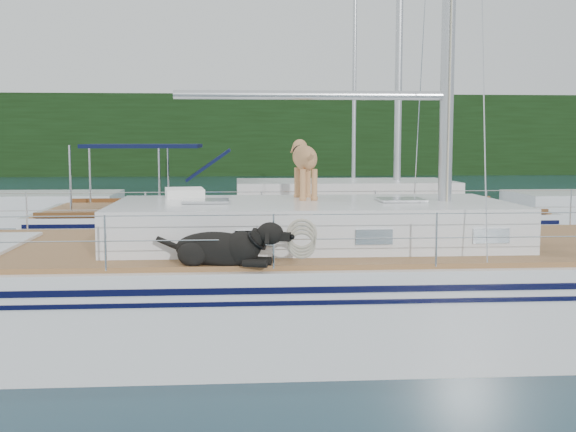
{
  "coord_description": "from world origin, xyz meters",
  "views": [
    {
      "loc": [
        -0.21,
        -9.49,
        2.62
      ],
      "look_at": [
        0.5,
        0.2,
        1.6
      ],
      "focal_mm": 45.0,
      "sensor_mm": 36.0,
      "label": 1
    }
  ],
  "objects": [
    {
      "name": "neighbor_sailboat",
      "position": [
        1.14,
        6.52,
        0.63
      ],
      "size": [
        11.0,
        3.5,
        13.3
      ],
      "color": "white",
      "rests_on": "ground"
    },
    {
      "name": "shore_bank",
      "position": [
        0.0,
        46.2,
        0.6
      ],
      "size": [
        92.0,
        1.0,
        1.2
      ],
      "primitive_type": "cube",
      "color": "#595147",
      "rests_on": "ground"
    },
    {
      "name": "bg_boat_center",
      "position": [
        4.0,
        16.0,
        0.45
      ],
      "size": [
        7.2,
        3.0,
        11.65
      ],
      "color": "white",
      "rests_on": "ground"
    },
    {
      "name": "main_sailboat",
      "position": [
        0.09,
        -0.0,
        0.68
      ],
      "size": [
        12.0,
        3.9,
        14.01
      ],
      "color": "white",
      "rests_on": "ground"
    },
    {
      "name": "tree_line",
      "position": [
        0.0,
        45.0,
        3.0
      ],
      "size": [
        90.0,
        3.0,
        6.0
      ],
      "primitive_type": "cube",
      "color": "black",
      "rests_on": "ground"
    },
    {
      "name": "ground",
      "position": [
        0.0,
        0.0,
        0.0
      ],
      "size": [
        120.0,
        120.0,
        0.0
      ],
      "primitive_type": "plane",
      "color": "black",
      "rests_on": "ground"
    }
  ]
}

